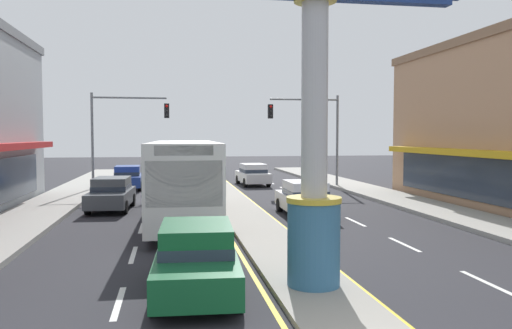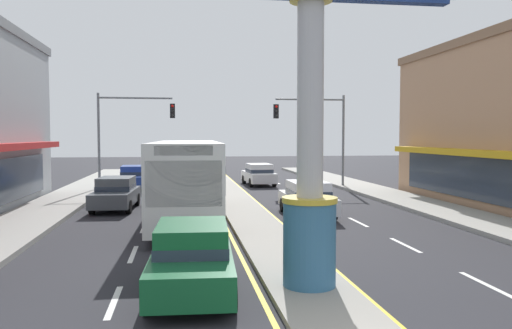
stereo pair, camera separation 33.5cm
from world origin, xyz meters
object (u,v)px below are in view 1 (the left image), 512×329
traffic_light_right_side (312,125)px  sedan_far_right_lane (304,198)px  bus_near_right_lane (184,176)px  sedan_near_left_lane (111,193)px  sedan_mid_left_lane (253,174)px  sedan_far_left_oncoming (196,258)px  sedan_kerb_right (128,177)px  traffic_light_left_side (121,124)px  district_sign (315,107)px

traffic_light_right_side → sedan_far_right_lane: size_ratio=1.44×
bus_near_right_lane → sedan_near_left_lane: bearing=130.6°
sedan_mid_left_lane → sedan_far_left_oncoming: size_ratio=1.00×
sedan_far_left_oncoming → sedan_kerb_right: bearing=98.2°
sedan_near_left_lane → sedan_far_left_oncoming: same height
sedan_mid_left_lane → sedan_kerb_right: (-8.52, -1.31, 0.00)m
traffic_light_left_side → sedan_near_left_lane: traffic_light_left_side is taller
traffic_light_left_side → sedan_far_left_oncoming: bearing=-80.7°
sedan_kerb_right → sedan_mid_left_lane: bearing=8.7°
sedan_far_left_oncoming → bus_near_right_lane: bearing=90.0°
sedan_mid_left_lane → traffic_light_left_side: bearing=-165.8°
district_sign → bus_near_right_lane: (-2.61, 9.97, -2.27)m
sedan_far_right_lane → sedan_near_left_lane: 9.12m
sedan_far_right_lane → traffic_light_left_side: bearing=126.8°
traffic_light_right_side → sedan_kerb_right: bearing=174.0°
sedan_far_right_lane → sedan_mid_left_lane: bearing=90.0°
bus_near_right_lane → district_sign: bearing=-75.3°
bus_near_right_lane → sedan_far_right_lane: 5.36m
traffic_light_right_side → sedan_kerb_right: size_ratio=1.43×
sedan_near_left_lane → sedan_kerb_right: (-0.01, 9.41, 0.00)m
sedan_far_left_oncoming → traffic_light_right_side: bearing=67.9°
bus_near_right_lane → sedan_far_right_lane: (5.21, 0.56, -1.08)m
bus_near_right_lane → sedan_kerb_right: size_ratio=2.59×
bus_near_right_lane → sedan_far_right_lane: size_ratio=2.61×
bus_near_right_lane → sedan_far_left_oncoming: 9.70m
sedan_far_left_oncoming → sedan_kerb_right: (-3.30, 22.91, 0.00)m
traffic_light_left_side → sedan_mid_left_lane: traffic_light_left_side is taller
traffic_light_right_side → bus_near_right_lane: 15.07m
sedan_far_right_lane → sedan_kerb_right: 15.29m
bus_near_right_lane → traffic_light_left_side: bearing=106.2°
bus_near_right_lane → sedan_mid_left_lane: bearing=70.3°
sedan_far_right_lane → sedan_mid_left_lane: 14.01m
sedan_near_left_lane → sedan_far_left_oncoming: (3.30, -13.49, 0.00)m
sedan_far_right_lane → district_sign: bearing=-103.9°
traffic_light_right_side → district_sign: bearing=-105.7°
sedan_mid_left_lane → sedan_kerb_right: same height
district_sign → sedan_far_left_oncoming: 4.26m
traffic_light_left_side → sedan_far_right_lane: 15.10m
bus_near_right_lane → sedan_near_left_lane: bus_near_right_lane is taller
sedan_far_right_lane → sedan_far_left_oncoming: size_ratio=0.99×
traffic_light_right_side → sedan_mid_left_lane: 5.60m
traffic_light_left_side → sedan_near_left_lane: 9.17m
traffic_light_right_side → sedan_far_right_lane: (-3.59, -11.44, -3.46)m
sedan_mid_left_lane → sedan_kerb_right: 8.62m
bus_near_right_lane → sedan_near_left_lane: (-3.30, 3.85, -1.08)m
bus_near_right_lane → sedan_kerb_right: bus_near_right_lane is taller
sedan_near_left_lane → sedan_mid_left_lane: bearing=51.5°
traffic_light_right_side → sedan_kerb_right: traffic_light_right_side is taller
sedan_kerb_right → traffic_light_left_side: bearing=-107.1°
bus_near_right_lane → sedan_near_left_lane: 5.18m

